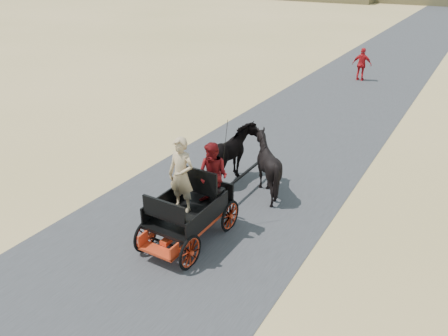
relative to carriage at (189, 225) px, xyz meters
The scene contains 8 objects.
ground 1.17m from the carriage, 106.26° to the left, with size 140.00×140.00×0.00m, color tan.
road 1.17m from the carriage, 106.26° to the left, with size 6.00×140.00×0.01m, color #38383A.
carriage is the anchor object (origin of this frame).
horse_left 3.09m from the carriage, 100.39° to the left, with size 0.91×2.01×1.70m, color black.
horse_right 3.09m from the carriage, 79.61° to the left, with size 1.37×1.54×1.70m, color black.
driver_man 1.28m from the carriage, 165.96° to the left, with size 0.66×0.43×1.80m, color tan.
passenger_woman 1.33m from the carriage, 63.43° to the left, with size 0.77×0.60×1.58m, color #660C0F.
pedestrian 16.79m from the carriage, 91.74° to the left, with size 1.01×0.42×1.73m, color red.
Camera 1 is at (5.46, -8.08, 6.10)m, focal length 35.00 mm.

